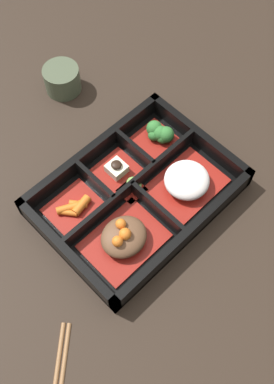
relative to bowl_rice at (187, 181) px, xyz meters
name	(u,v)px	position (x,y,z in m)	size (l,w,h in m)	color
ground_plane	(137,199)	(0.08, -0.05, -0.03)	(3.00, 3.00, 0.00)	black
bento_base	(137,197)	(0.08, -0.05, -0.02)	(0.34, 0.25, 0.01)	black
bento_rim	(136,191)	(0.08, -0.05, -0.01)	(0.34, 0.25, 0.05)	black
bowl_rice	(187,181)	(0.00, 0.00, 0.00)	(0.13, 0.10, 0.04)	maroon
bowl_stew	(124,238)	(0.15, 0.00, 0.00)	(0.13, 0.10, 0.05)	maroon
bowl_greens	(159,135)	(-0.04, -0.11, 0.00)	(0.08, 0.07, 0.04)	maroon
bowl_tofu	(117,170)	(0.07, -0.11, -0.01)	(0.08, 0.07, 0.03)	maroon
bowl_carrots	(74,207)	(0.17, -0.11, -0.01)	(0.09, 0.07, 0.02)	maroon
bowl_pickles	(133,187)	(0.07, -0.06, -0.01)	(0.04, 0.04, 0.01)	maroon
tea_cup	(62,79)	(0.01, -0.34, 0.00)	(0.07, 0.07, 0.05)	#424C38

